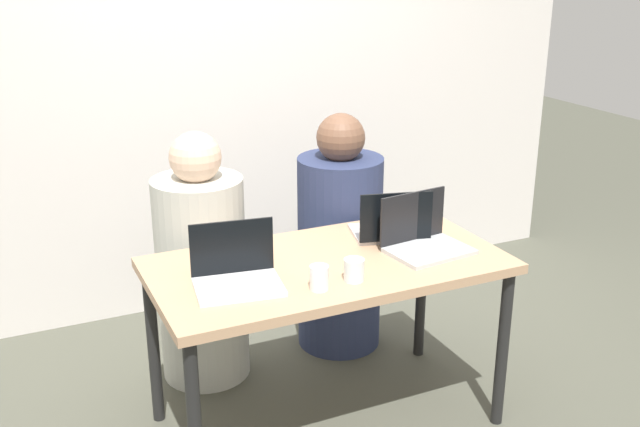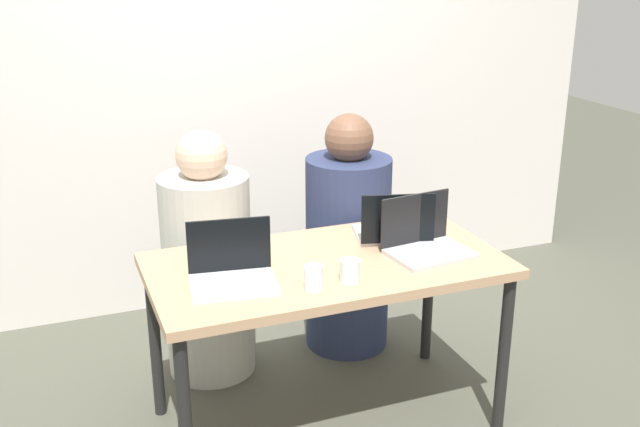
{
  "view_description": "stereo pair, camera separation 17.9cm",
  "coord_description": "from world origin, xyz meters",
  "px_view_note": "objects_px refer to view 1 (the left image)",
  "views": [
    {
      "loc": [
        -1.2,
        -2.51,
        1.95
      ],
      "look_at": [
        0.0,
        0.07,
        0.94
      ],
      "focal_mm": 42.0,
      "sensor_mm": 36.0,
      "label": 1
    },
    {
      "loc": [
        -1.03,
        -2.58,
        1.95
      ],
      "look_at": [
        0.0,
        0.07,
        0.94
      ],
      "focal_mm": 42.0,
      "sensor_mm": 36.0,
      "label": 2
    }
  ],
  "objects_px": {
    "laptop_front_left": "(236,273)",
    "laptop_back_right": "(391,227)",
    "person_on_left": "(202,271)",
    "laptop_front_right": "(423,239)",
    "water_glass_center": "(354,271)",
    "water_glass_left": "(319,279)",
    "person_on_right": "(340,245)"
  },
  "relations": [
    {
      "from": "person_on_right",
      "to": "laptop_front_left",
      "type": "xyz_separation_m",
      "value": [
        -0.77,
        -0.67,
        0.27
      ]
    },
    {
      "from": "laptop_front_left",
      "to": "laptop_front_right",
      "type": "height_order",
      "value": "laptop_front_right"
    },
    {
      "from": "laptop_front_left",
      "to": "laptop_front_right",
      "type": "distance_m",
      "value": 0.82
    },
    {
      "from": "person_on_left",
      "to": "laptop_front_right",
      "type": "xyz_separation_m",
      "value": [
        0.77,
        -0.67,
        0.28
      ]
    },
    {
      "from": "laptop_front_left",
      "to": "laptop_back_right",
      "type": "relative_size",
      "value": 0.97
    },
    {
      "from": "laptop_back_right",
      "to": "water_glass_center",
      "type": "xyz_separation_m",
      "value": [
        -0.35,
        -0.33,
        -0.01
      ]
    },
    {
      "from": "person_on_right",
      "to": "laptop_front_right",
      "type": "distance_m",
      "value": 0.73
    },
    {
      "from": "laptop_back_right",
      "to": "water_glass_left",
      "type": "relative_size",
      "value": 3.89
    },
    {
      "from": "person_on_right",
      "to": "laptop_front_left",
      "type": "height_order",
      "value": "person_on_right"
    },
    {
      "from": "person_on_right",
      "to": "laptop_front_right",
      "type": "relative_size",
      "value": 3.41
    },
    {
      "from": "person_on_left",
      "to": "laptop_front_left",
      "type": "relative_size",
      "value": 3.41
    },
    {
      "from": "person_on_right",
      "to": "water_glass_left",
      "type": "xyz_separation_m",
      "value": [
        -0.5,
        -0.84,
        0.26
      ]
    },
    {
      "from": "person_on_right",
      "to": "laptop_front_right",
      "type": "xyz_separation_m",
      "value": [
        0.06,
        -0.67,
        0.27
      ]
    },
    {
      "from": "person_on_right",
      "to": "laptop_front_left",
      "type": "relative_size",
      "value": 3.46
    },
    {
      "from": "person_on_right",
      "to": "water_glass_left",
      "type": "height_order",
      "value": "person_on_right"
    },
    {
      "from": "water_glass_left",
      "to": "person_on_left",
      "type": "bearing_deg",
      "value": 104.42
    },
    {
      "from": "water_glass_center",
      "to": "water_glass_left",
      "type": "relative_size",
      "value": 0.93
    },
    {
      "from": "person_on_left",
      "to": "water_glass_left",
      "type": "xyz_separation_m",
      "value": [
        0.22,
        -0.84,
        0.27
      ]
    },
    {
      "from": "laptop_front_left",
      "to": "water_glass_center",
      "type": "bearing_deg",
      "value": -11.26
    },
    {
      "from": "person_on_right",
      "to": "water_glass_left",
      "type": "bearing_deg",
      "value": 61.48
    },
    {
      "from": "laptop_front_left",
      "to": "laptop_front_right",
      "type": "bearing_deg",
      "value": 8.53
    },
    {
      "from": "person_on_left",
      "to": "laptop_front_right",
      "type": "height_order",
      "value": "person_on_left"
    },
    {
      "from": "laptop_back_right",
      "to": "person_on_left",
      "type": "bearing_deg",
      "value": -20.31
    },
    {
      "from": "laptop_front_left",
      "to": "laptop_back_right",
      "type": "bearing_deg",
      "value": 21.56
    },
    {
      "from": "laptop_front_left",
      "to": "water_glass_center",
      "type": "distance_m",
      "value": 0.44
    },
    {
      "from": "laptop_back_right",
      "to": "water_glass_center",
      "type": "distance_m",
      "value": 0.48
    },
    {
      "from": "water_glass_left",
      "to": "laptop_back_right",
      "type": "bearing_deg",
      "value": 34.54
    },
    {
      "from": "laptop_front_right",
      "to": "person_on_left",
      "type": "bearing_deg",
      "value": 132.25
    },
    {
      "from": "person_on_left",
      "to": "laptop_front_right",
      "type": "distance_m",
      "value": 1.06
    },
    {
      "from": "person_on_right",
      "to": "laptop_front_left",
      "type": "bearing_deg",
      "value": 43.62
    },
    {
      "from": "person_on_left",
      "to": "water_glass_center",
      "type": "xyz_separation_m",
      "value": [
        0.37,
        -0.82,
        0.26
      ]
    },
    {
      "from": "person_on_left",
      "to": "laptop_front_left",
      "type": "distance_m",
      "value": 0.73
    }
  ]
}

